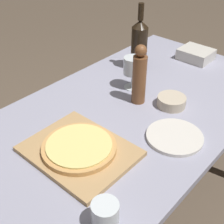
% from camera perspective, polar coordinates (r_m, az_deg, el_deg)
% --- Properties ---
extents(ground_plane, '(12.00, 12.00, 0.00)m').
position_cam_1_polar(ground_plane, '(1.86, 1.95, -19.32)').
color(ground_plane, brown).
extents(dining_table, '(0.83, 1.57, 0.76)m').
position_cam_1_polar(dining_table, '(1.38, 2.50, -3.11)').
color(dining_table, '#9393A8').
rests_on(dining_table, ground_plane).
extents(cutting_board, '(0.37, 0.30, 0.02)m').
position_cam_1_polar(cutting_board, '(1.12, -5.96, -7.13)').
color(cutting_board, tan).
rests_on(cutting_board, dining_table).
extents(pizza, '(0.26, 0.26, 0.02)m').
position_cam_1_polar(pizza, '(1.10, -6.02, -6.34)').
color(pizza, tan).
rests_on(pizza, cutting_board).
extents(wine_bottle, '(0.08, 0.08, 0.34)m').
position_cam_1_polar(wine_bottle, '(1.61, 5.00, 12.25)').
color(wine_bottle, black).
rests_on(wine_bottle, dining_table).
extents(pepper_mill, '(0.06, 0.06, 0.27)m').
position_cam_1_polar(pepper_mill, '(1.32, 5.03, 6.59)').
color(pepper_mill, brown).
rests_on(pepper_mill, dining_table).
extents(wine_glass, '(0.08, 0.08, 0.16)m').
position_cam_1_polar(wine_glass, '(1.43, 3.79, 8.26)').
color(wine_glass, silver).
rests_on(wine_glass, dining_table).
extents(small_bowl, '(0.12, 0.12, 0.04)m').
position_cam_1_polar(small_bowl, '(1.37, 10.82, 1.92)').
color(small_bowl, beige).
rests_on(small_bowl, dining_table).
extents(drinking_tumbler, '(0.08, 0.08, 0.09)m').
position_cam_1_polar(drinking_tumbler, '(0.89, -1.25, -18.38)').
color(drinking_tumbler, silver).
rests_on(drinking_tumbler, dining_table).
extents(dinner_plate, '(0.21, 0.21, 0.01)m').
position_cam_1_polar(dinner_plate, '(1.20, 11.37, -4.45)').
color(dinner_plate, silver).
rests_on(dinner_plate, dining_table).
extents(food_container, '(0.17, 0.15, 0.06)m').
position_cam_1_polar(food_container, '(1.80, 15.08, 10.16)').
color(food_container, beige).
rests_on(food_container, dining_table).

